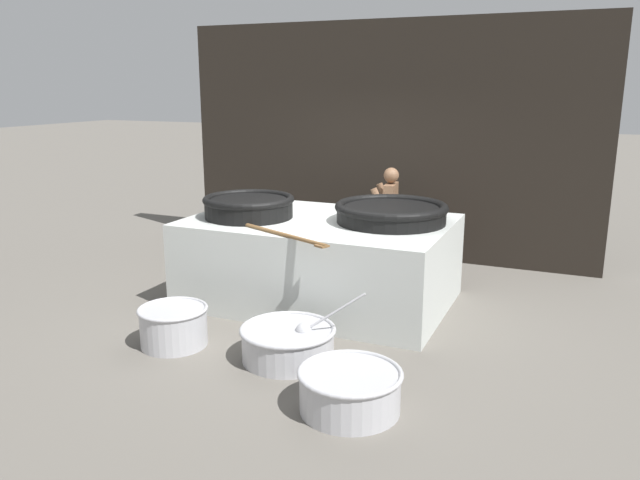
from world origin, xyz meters
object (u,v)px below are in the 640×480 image
object	(u,v)px
prep_bowl_vegetables	(288,341)
prep_bowl_meat	(350,388)
giant_wok_far	(391,212)
cook	(389,217)
giant_wok_near	(249,206)
prep_bowl_extra	(174,324)

from	to	relation	value
prep_bowl_vegetables	prep_bowl_meat	xyz separation A→B (m)	(0.87, -0.66, 0.01)
giant_wok_far	prep_bowl_vegetables	xyz separation A→B (m)	(-0.43, -1.80, -0.94)
cook	prep_bowl_meat	size ratio (longest dim) A/B	1.73
giant_wok_near	giant_wok_far	size ratio (longest dim) A/B	0.84
giant_wok_far	cook	world-z (taller)	cook
giant_wok_near	prep_bowl_vegetables	distance (m)	2.09
giant_wok_near	prep_bowl_meat	size ratio (longest dim) A/B	1.28
cook	prep_bowl_extra	world-z (taller)	cook
cook	prep_bowl_vegetables	distance (m)	3.07
prep_bowl_extra	prep_bowl_vegetables	bearing A→B (deg)	7.05
prep_bowl_vegetables	prep_bowl_extra	size ratio (longest dim) A/B	1.68
prep_bowl_vegetables	prep_bowl_meat	distance (m)	1.09
prep_bowl_meat	cook	bearing A→B (deg)	102.69
giant_wok_near	prep_bowl_extra	distance (m)	1.82
cook	prep_bowl_vegetables	size ratio (longest dim) A/B	1.26
cook	prep_bowl_vegetables	world-z (taller)	cook
prep_bowl_extra	cook	bearing A→B (deg)	68.56
giant_wok_near	prep_bowl_vegetables	bearing A→B (deg)	-49.68
giant_wok_near	cook	distance (m)	2.05
giant_wok_near	prep_bowl_vegetables	world-z (taller)	giant_wok_near
giant_wok_far	prep_bowl_extra	xyz separation A→B (m)	(-1.62, -1.95, -0.90)
prep_bowl_meat	prep_bowl_extra	xyz separation A→B (m)	(-2.06, 0.51, 0.03)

